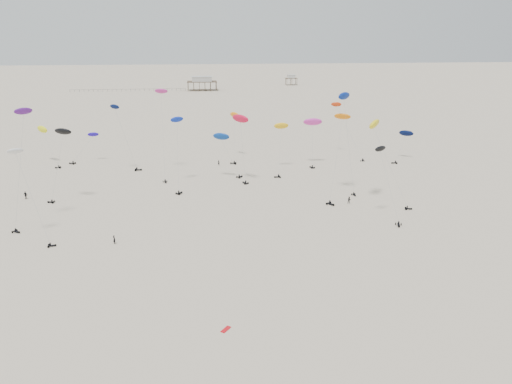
{
  "coord_description": "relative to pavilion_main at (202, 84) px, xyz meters",
  "views": [
    {
      "loc": [
        -11.29,
        -14.69,
        40.36
      ],
      "look_at": [
        0.0,
        88.0,
        7.0
      ],
      "focal_mm": 35.0,
      "sensor_mm": 36.0,
      "label": 1
    }
  ],
  "objects": [
    {
      "name": "rig_6",
      "position": [
        32.83,
        -244.81,
        9.49
      ],
      "size": [
        8.75,
        14.64,
        22.06
      ],
      "rotation": [
        0.0,
        0.0,
        3.73
      ],
      "color": "black",
      "rests_on": "ground"
    },
    {
      "name": "pavilion_main",
      "position": [
        0.0,
        0.0,
        0.0
      ],
      "size": [
        21.0,
        13.0,
        9.8
      ],
      "color": "brown",
      "rests_on": "ground"
    },
    {
      "name": "rig_3",
      "position": [
        39.34,
        -263.29,
        4.26
      ],
      "size": [
        4.93,
        10.85,
        16.67
      ],
      "rotation": [
        0.0,
        0.0,
        2.85
      ],
      "color": "black",
      "rests_on": "ground"
    },
    {
      "name": "ground_plane",
      "position": [
        10.0,
        -150.0,
        -4.22
      ],
      "size": [
        900.0,
        900.0,
        0.0
      ],
      "primitive_type": "plane",
      "color": "beige"
    },
    {
      "name": "rig_17",
      "position": [
        -51.32,
        -201.56,
        5.13
      ],
      "size": [
        9.71,
        12.67,
        14.39
      ],
      "rotation": [
        0.0,
        0.0,
        1.63
      ],
      "color": "black",
      "rests_on": "ground"
    },
    {
      "name": "spectator_0",
      "position": [
        -19.36,
        -270.74,
        -4.22
      ],
      "size": [
        0.88,
        0.93,
        2.11
      ],
      "primitive_type": "imported",
      "rotation": [
        0.0,
        0.0,
        2.2
      ],
      "color": "black",
      "rests_on": "ground"
    },
    {
      "name": "rig_4",
      "position": [
        34.9,
        -242.29,
        16.85
      ],
      "size": [
        5.58,
        7.35,
        25.97
      ],
      "rotation": [
        0.0,
        0.0,
        3.3
      ],
      "color": "black",
      "rests_on": "ground"
    },
    {
      "name": "rig_10",
      "position": [
        22.31,
        -217.92,
        5.96
      ],
      "size": [
        6.1,
        14.05,
        17.1
      ],
      "rotation": [
        0.0,
        0.0,
        1.61
      ],
      "color": "black",
      "rests_on": "ground"
    },
    {
      "name": "rig_15",
      "position": [
        9.44,
        -229.47,
        11.14
      ],
      "size": [
        5.64,
        7.91,
        19.02
      ],
      "rotation": [
        0.0,
        0.0,
        0.63
      ],
      "color": "black",
      "rests_on": "ground"
    },
    {
      "name": "grounded_kite_b",
      "position": [
        1.15,
        -303.26,
        -4.22
      ],
      "size": [
        1.65,
        1.85,
        0.07
      ],
      "primitive_type": "cube",
      "rotation": [
        0.0,
        0.0,
        0.91
      ],
      "color": "red",
      "rests_on": "ground"
    },
    {
      "name": "rig_18",
      "position": [
        -24.04,
        -214.76,
        6.56
      ],
      "size": [
        8.45,
        3.71,
        20.16
      ],
      "rotation": [
        0.0,
        0.0,
        4.74
      ],
      "color": "black",
      "rests_on": "ground"
    },
    {
      "name": "rig_14",
      "position": [
        41.03,
        -248.98,
        13.08
      ],
      "size": [
        10.04,
        13.71,
        21.46
      ],
      "rotation": [
        0.0,
        0.0,
        4.41
      ],
      "color": "black",
      "rests_on": "ground"
    },
    {
      "name": "rig_2",
      "position": [
        -39.0,
        -202.6,
        0.97
      ],
      "size": [
        9.28,
        6.49,
        10.61
      ],
      "rotation": [
        0.0,
        0.0,
        1.35
      ],
      "color": "black",
      "rests_on": "ground"
    },
    {
      "name": "spectator_1",
      "position": [
        34.17,
        -252.01,
        -4.22
      ],
      "size": [
        0.99,
        0.57,
        2.02
      ],
      "primitive_type": "imported",
      "rotation": [
        0.0,
        0.0,
        6.28
      ],
      "color": "black",
      "rests_on": "ground"
    },
    {
      "name": "pier_fence",
      "position": [
        -52.0,
        -0.0,
        -3.45
      ],
      "size": [
        80.2,
        0.2,
        1.5
      ],
      "color": "black",
      "rests_on": "ground"
    },
    {
      "name": "rig_11",
      "position": [
        -35.81,
        -266.23,
        7.29
      ],
      "size": [
        9.39,
        9.24,
        19.31
      ],
      "rotation": [
        0.0,
        0.0,
        4.88
      ],
      "color": "black",
      "rests_on": "ground"
    },
    {
      "name": "rig_9",
      "position": [
        -35.45,
        -241.52,
        10.11
      ],
      "size": [
        7.54,
        5.1,
        18.41
      ],
      "rotation": [
        0.0,
        0.0,
        1.43
      ],
      "color": "black",
      "rests_on": "ground"
    },
    {
      "name": "rig_0",
      "position": [
        -12.55,
        -218.19,
        13.57
      ],
      "size": [
        4.24,
        17.13,
        26.77
      ],
      "rotation": [
        0.0,
        0.0,
        3.39
      ],
      "color": "black",
      "rests_on": "ground"
    },
    {
      "name": "rig_16",
      "position": [
        5.0,
        -225.34,
        5.72
      ],
      "size": [
        8.88,
        4.52,
        13.2
      ],
      "rotation": [
        0.0,
        0.0,
        5.39
      ],
      "color": "black",
      "rests_on": "ground"
    },
    {
      "name": "rig_13",
      "position": [
        64.71,
        -209.82,
        2.58
      ],
      "size": [
        9.69,
        10.34,
        11.75
      ],
      "rotation": [
        0.0,
        0.0,
        1.46
      ],
      "color": "black",
      "rests_on": "ground"
    },
    {
      "name": "rig_7",
      "position": [
        -39.28,
        -257.18,
        12.85
      ],
      "size": [
        5.31,
        10.44,
        25.29
      ],
      "rotation": [
        0.0,
        0.0,
        4.15
      ],
      "color": "black",
      "rests_on": "ground"
    },
    {
      "name": "rig_1",
      "position": [
        -7.87,
        -231.81,
        7.56
      ],
      "size": [
        4.08,
        15.24,
        20.31
      ],
      "rotation": [
        0.0,
        0.0,
        5.57
      ],
      "color": "black",
      "rests_on": "ground"
    },
    {
      "name": "spectator_3",
      "position": [
        3.68,
        -211.66,
        -4.22
      ],
      "size": [
        0.84,
        0.79,
        1.9
      ],
      "primitive_type": "imported",
      "rotation": [
        0.0,
        0.0,
        2.51
      ],
      "color": "black",
      "rests_on": "ground"
    },
    {
      "name": "rig_12",
      "position": [
        9.38,
        -202.0,
        5.96
      ],
      "size": [
        4.27,
        15.23,
        17.31
      ],
      "rotation": [
        0.0,
        0.0,
        1.35
      ],
      "color": "black",
      "rests_on": "ground"
    },
    {
      "name": "rig_5",
      "position": [
        46.72,
        -201.82,
        7.05
      ],
      "size": [
        8.56,
        16.74,
        21.9
      ],
      "rotation": [
        0.0,
        0.0,
        5.79
      ],
      "color": "black",
      "rests_on": "ground"
    },
    {
      "name": "pavilion_small",
      "position": [
        70.0,
        30.0,
        -0.74
      ],
      "size": [
        9.0,
        7.0,
        8.0
      ],
      "color": "brown",
      "rests_on": "ground"
    },
    {
      "name": "rig_8",
      "position": [
        33.41,
        -212.2,
        7.72
      ],
      "size": [
        6.15,
        9.63,
        15.03
      ],
      "rotation": [
        0.0,
        0.0,
        0.52
      ],
      "color": "black",
      "rests_on": "ground"
    },
    {
      "name": "spectator_2",
      "position": [
        -46.09,
        -239.72,
        -4.22
      ],
      "size": [
        1.54,
        1.15,
        2.32
      ],
      "primitive_type": "imported",
      "rotation": [
        0.0,
        0.0,
        5.95
      ],
      "color": "black",
      "rests_on": "ground"
    }
  ]
}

